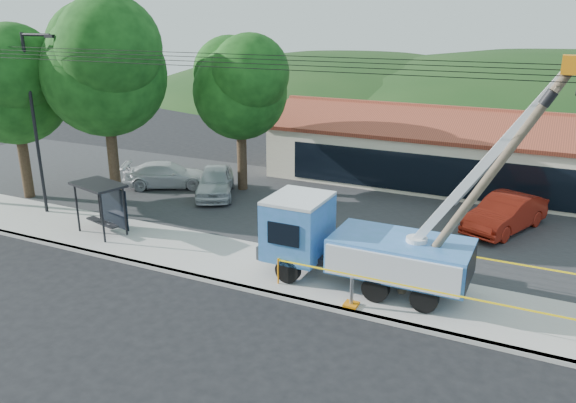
% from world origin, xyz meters
% --- Properties ---
extents(ground, '(120.00, 120.00, 0.00)m').
position_xyz_m(ground, '(0.00, 0.00, 0.00)').
color(ground, black).
rests_on(ground, ground).
extents(curb, '(60.00, 0.25, 0.15)m').
position_xyz_m(curb, '(0.00, 2.10, 0.07)').
color(curb, '#ADA9A2').
rests_on(curb, ground).
extents(sidewalk, '(60.00, 4.00, 0.15)m').
position_xyz_m(sidewalk, '(0.00, 4.00, 0.07)').
color(sidewalk, '#ADA9A2').
rests_on(sidewalk, ground).
extents(parking_lot, '(60.00, 12.00, 0.10)m').
position_xyz_m(parking_lot, '(0.00, 12.00, 0.05)').
color(parking_lot, '#28282B').
rests_on(parking_lot, ground).
extents(strip_mall, '(22.50, 8.53, 4.67)m').
position_xyz_m(strip_mall, '(4.00, 19.98, 1.88)').
color(strip_mall, beige).
rests_on(strip_mall, ground).
extents(streetlight, '(2.13, 0.22, 9.00)m').
position_xyz_m(streetlight, '(-13.78, 5.00, 5.30)').
color(streetlight, black).
rests_on(streetlight, ground).
extents(tree_west_near, '(7.56, 6.72, 10.80)m').
position_xyz_m(tree_west_near, '(-12.00, 8.00, 7.52)').
color(tree_west_near, '#332316').
rests_on(tree_west_near, ground).
extents(tree_west_far, '(6.84, 6.08, 9.48)m').
position_xyz_m(tree_west_far, '(-17.00, 6.50, 6.54)').
color(tree_west_far, '#332316').
rests_on(tree_west_far, ground).
extents(tree_lot, '(6.30, 5.60, 8.94)m').
position_xyz_m(tree_lot, '(-7.00, 13.00, 6.21)').
color(tree_lot, '#332316').
rests_on(tree_lot, ground).
extents(hill_west, '(78.40, 56.00, 28.00)m').
position_xyz_m(hill_west, '(-15.00, 55.00, 0.00)').
color(hill_west, black).
rests_on(hill_west, ground).
extents(hill_center, '(89.60, 64.00, 32.00)m').
position_xyz_m(hill_center, '(10.00, 55.00, 0.00)').
color(hill_center, black).
rests_on(hill_center, ground).
extents(utility_truck, '(10.18, 4.10, 8.51)m').
position_xyz_m(utility_truck, '(3.06, 4.23, 1.78)').
color(utility_truck, black).
rests_on(utility_truck, ground).
extents(leaning_pole, '(4.75, 1.64, 8.39)m').
position_xyz_m(leaning_pole, '(7.25, 4.14, 4.69)').
color(leaning_pole, brown).
rests_on(leaning_pole, ground).
extents(bus_shelter, '(2.79, 2.10, 2.40)m').
position_xyz_m(bus_shelter, '(-9.18, 4.12, 1.90)').
color(bus_shelter, black).
rests_on(bus_shelter, ground).
extents(caution_tape, '(11.24, 3.52, 1.02)m').
position_xyz_m(caution_tape, '(6.03, 4.57, 0.91)').
color(caution_tape, orange).
rests_on(caution_tape, ground).
extents(car_silver, '(4.01, 5.18, 1.65)m').
position_xyz_m(car_silver, '(-7.72, 11.21, 0.00)').
color(car_silver, '#B8BCC0').
rests_on(car_silver, ground).
extents(car_red, '(3.58, 5.39, 1.68)m').
position_xyz_m(car_red, '(7.47, 12.55, 0.00)').
color(car_red, maroon).
rests_on(car_red, ground).
extents(car_white, '(5.41, 4.23, 1.46)m').
position_xyz_m(car_white, '(-11.22, 11.43, 0.00)').
color(car_white, silver).
rests_on(car_white, ground).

